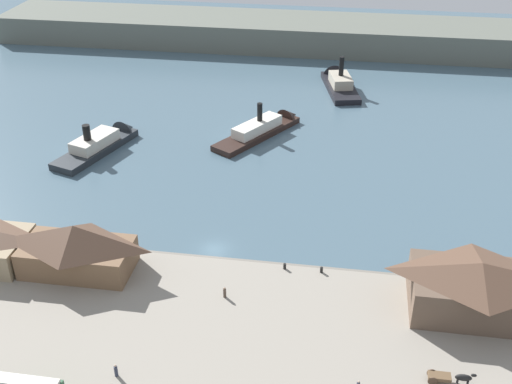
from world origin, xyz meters
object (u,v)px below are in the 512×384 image
object	(u,v)px
pedestrian_near_west_shed	(225,293)
ferry_departing_north	(338,81)
horse_cart	(449,377)
mooring_post_center_east	(285,266)
pedestrian_at_waters_edge	(116,371)
ferry_outer_harbor	(267,127)
ferry_moored_east	(104,141)
mooring_post_center_west	(321,270)
ferry_shed_central_terminal	(76,248)
ferry_shed_west_terminal	(478,286)

from	to	relation	value
pedestrian_near_west_shed	ferry_departing_north	size ratio (longest dim) A/B	0.07
horse_cart	pedestrian_near_west_shed	world-z (taller)	horse_cart
mooring_post_center_east	pedestrian_near_west_shed	bearing A→B (deg)	-134.19
pedestrian_at_waters_edge	ferry_outer_harbor	size ratio (longest dim) A/B	0.07
ferry_outer_harbor	ferry_moored_east	world-z (taller)	ferry_outer_harbor
pedestrian_near_west_shed	mooring_post_center_west	size ratio (longest dim) A/B	1.93
mooring_post_center_east	mooring_post_center_west	distance (m)	5.54
pedestrian_at_waters_edge	ferry_moored_east	distance (m)	67.25
horse_cart	ferry_moored_east	distance (m)	86.54
mooring_post_center_west	ferry_outer_harbor	bearing A→B (deg)	106.87
mooring_post_center_west	ferry_moored_east	world-z (taller)	ferry_moored_east
ferry_shed_central_terminal	mooring_post_center_west	xyz separation A→B (m)	(36.07, 4.82, -3.53)
mooring_post_center_west	ferry_moored_east	xyz separation A→B (m)	(-48.35, 38.04, -0.33)
ferry_shed_central_terminal	horse_cart	world-z (taller)	ferry_shed_central_terminal
pedestrian_near_west_shed	mooring_post_center_east	size ratio (longest dim) A/B	1.93
pedestrian_at_waters_edge	mooring_post_center_west	distance (m)	33.72
ferry_moored_east	mooring_post_center_west	bearing A→B (deg)	-38.19
ferry_shed_central_terminal	pedestrian_near_west_shed	size ratio (longest dim) A/B	9.52
mooring_post_center_east	ferry_shed_west_terminal	bearing A→B (deg)	-10.98
mooring_post_center_east	ferry_outer_harbor	xyz separation A→B (m)	(-9.92, 50.95, -0.46)
ferry_outer_harbor	ferry_departing_north	bearing A→B (deg)	64.97
ferry_departing_north	pedestrian_at_waters_edge	bearing A→B (deg)	-101.85
mooring_post_center_west	mooring_post_center_east	bearing A→B (deg)	179.73
ferry_moored_east	ferry_shed_central_terminal	bearing A→B (deg)	-74.02
pedestrian_near_west_shed	ferry_outer_harbor	xyz separation A→B (m)	(-2.28, 58.81, -0.80)
mooring_post_center_east	ferry_moored_east	bearing A→B (deg)	138.40
ferry_shed_central_terminal	ferry_moored_east	size ratio (longest dim) A/B	0.69
ferry_shed_west_terminal	mooring_post_center_west	size ratio (longest dim) A/B	19.95
pedestrian_at_waters_edge	mooring_post_center_east	size ratio (longest dim) A/B	1.99
ferry_shed_central_terminal	ferry_outer_harbor	bearing A→B (deg)	69.72
ferry_shed_central_terminal	mooring_post_center_west	bearing A→B (deg)	7.61
ferry_shed_central_terminal	ferry_moored_east	xyz separation A→B (m)	(-12.27, 42.85, -3.86)
mooring_post_center_east	horse_cart	bearing A→B (deg)	-41.37
ferry_moored_east	pedestrian_near_west_shed	bearing A→B (deg)	-52.52
ferry_shed_west_terminal	pedestrian_at_waters_edge	distance (m)	48.60
ferry_moored_east	ferry_departing_north	size ratio (longest dim) A/B	1.01
horse_cart	mooring_post_center_east	size ratio (longest dim) A/B	6.23
mooring_post_center_east	ferry_shed_central_terminal	bearing A→B (deg)	-170.98
pedestrian_near_west_shed	ferry_outer_harbor	world-z (taller)	ferry_outer_harbor
pedestrian_near_west_shed	ferry_departing_north	distance (m)	90.67
ferry_shed_west_terminal	ferry_shed_central_terminal	bearing A→B (deg)	179.65
ferry_shed_west_terminal	ferry_outer_harbor	bearing A→B (deg)	123.17
pedestrian_at_waters_edge	mooring_post_center_west	size ratio (longest dim) A/B	1.99
ferry_shed_west_terminal	mooring_post_center_east	size ratio (longest dim) A/B	19.95
pedestrian_at_waters_edge	pedestrian_near_west_shed	distance (m)	19.39
ferry_shed_central_terminal	pedestrian_at_waters_edge	bearing A→B (deg)	-56.83
ferry_shed_west_terminal	ferry_outer_harbor	world-z (taller)	ferry_shed_west_terminal
ferry_shed_central_terminal	pedestrian_at_waters_edge	xyz separation A→B (m)	(12.78, -19.55, -3.16)
horse_cart	ferry_departing_north	size ratio (longest dim) A/B	0.24
horse_cart	pedestrian_at_waters_edge	distance (m)	40.05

